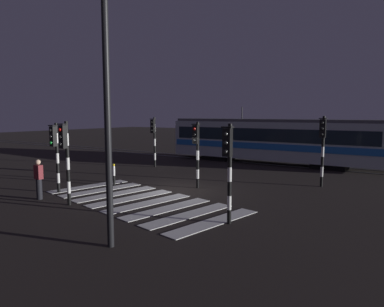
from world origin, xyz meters
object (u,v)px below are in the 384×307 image
traffic_light_corner_far_right (323,141)px  traffic_light_kerb_mid_left (65,150)px  traffic_light_median_centre (197,145)px  traffic_light_corner_near_right (228,159)px  traffic_light_corner_near_left (55,147)px  pedestrian_waiting_at_kerb (39,179)px  traffic_light_corner_far_left (154,134)px  bollard_island_edge (114,175)px  tram (270,140)px  street_lamp_near_kerb (99,83)px

traffic_light_corner_far_right → traffic_light_kerb_mid_left: traffic_light_corner_far_right is taller
traffic_light_kerb_mid_left → traffic_light_median_centre: size_ratio=1.03×
traffic_light_kerb_mid_left → traffic_light_corner_near_right: (6.42, 1.48, -0.02)m
traffic_light_corner_near_left → pedestrian_waiting_at_kerb: traffic_light_corner_near_left is taller
traffic_light_corner_far_left → bollard_island_edge: traffic_light_corner_far_left is taller
traffic_light_kerb_mid_left → traffic_light_median_centre: bearing=66.3°
pedestrian_waiting_at_kerb → bollard_island_edge: pedestrian_waiting_at_kerb is taller
traffic_light_corner_far_right → tram: tram is taller
traffic_light_corner_far_right → traffic_light_corner_near_right: size_ratio=1.06×
tram → bollard_island_edge: bearing=-106.2°
traffic_light_corner_near_right → traffic_light_corner_far_left: bearing=141.1°
traffic_light_median_centre → pedestrian_waiting_at_kerb: bearing=-127.3°
traffic_light_corner_near_right → street_lamp_near_kerb: size_ratio=0.48×
tram → traffic_light_corner_near_left: bearing=-106.4°
traffic_light_corner_near_left → bollard_island_edge: traffic_light_corner_near_left is taller
traffic_light_corner_near_right → traffic_light_median_centre: traffic_light_corner_near_right is taller
traffic_light_corner_far_left → tram: (5.84, 6.22, -0.49)m
traffic_light_corner_far_right → street_lamp_near_kerb: 12.15m
street_lamp_near_kerb → bollard_island_edge: size_ratio=6.21×
traffic_light_corner_far_left → traffic_light_corner_far_right: (11.13, -0.30, 0.08)m
traffic_light_corner_far_left → traffic_light_corner_near_left: bearing=-80.2°
traffic_light_kerb_mid_left → pedestrian_waiting_at_kerb: size_ratio=1.95×
traffic_light_corner_far_right → pedestrian_waiting_at_kerb: traffic_light_corner_far_right is taller
traffic_light_corner_far_right → tram: bearing=129.1°
pedestrian_waiting_at_kerb → bollard_island_edge: 3.88m
bollard_island_edge → pedestrian_waiting_at_kerb: bearing=-96.5°
traffic_light_corner_near_right → street_lamp_near_kerb: (-1.71, -3.78, 2.21)m
traffic_light_corner_far_right → pedestrian_waiting_at_kerb: bearing=-134.5°
traffic_light_kerb_mid_left → pedestrian_waiting_at_kerb: (-1.84, -0.04, -1.33)m
tram → traffic_light_median_centre: bearing=-88.0°
traffic_light_corner_far_right → traffic_light_median_centre: bearing=-142.7°
traffic_light_corner_near_left → bollard_island_edge: size_ratio=2.90×
traffic_light_corner_near_left → street_lamp_near_kerb: street_lamp_near_kerb is taller
traffic_light_corner_near_right → traffic_light_corner_near_left: bearing=-177.5°
tram → traffic_light_kerb_mid_left: bearing=-97.5°
traffic_light_corner_near_left → bollard_island_edge: (0.86, 2.71, -1.56)m
traffic_light_corner_near_right → tram: 15.05m
traffic_light_corner_near_left → pedestrian_waiting_at_kerb: size_ratio=1.88×
traffic_light_corner_near_left → pedestrian_waiting_at_kerb: (0.42, -1.13, -1.25)m
tram → traffic_light_corner_far_left: bearing=-133.2°
bollard_island_edge → traffic_light_corner_far_left: bearing=111.8°
traffic_light_corner_far_left → bollard_island_edge: (2.34, -5.86, -1.68)m
traffic_light_corner_near_right → pedestrian_waiting_at_kerb: traffic_light_corner_near_right is taller
traffic_light_corner_far_left → street_lamp_near_kerb: size_ratio=0.49×
traffic_light_kerb_mid_left → tram: tram is taller
street_lamp_near_kerb → tram: 18.56m
traffic_light_corner_far_left → traffic_light_corner_near_right: 13.04m
traffic_light_corner_far_left → pedestrian_waiting_at_kerb: 9.98m
traffic_light_median_centre → street_lamp_near_kerb: bearing=-74.1°
traffic_light_corner_far_left → bollard_island_edge: size_ratio=3.06×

